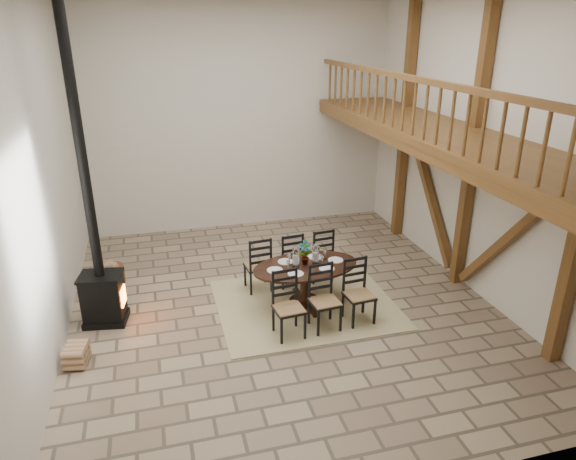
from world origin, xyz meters
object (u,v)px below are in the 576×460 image
object	(u,v)px
dining_table	(305,284)
log_basket	(110,274)
wood_stove	(98,259)
log_stack	(76,355)

from	to	relation	value
dining_table	log_basket	world-z (taller)	dining_table
wood_stove	log_stack	world-z (taller)	wood_stove
log_basket	dining_table	bearing A→B (deg)	-27.48
log_basket	log_stack	xyz separation A→B (m)	(-0.35, -2.47, -0.03)
dining_table	wood_stove	world-z (taller)	wood_stove
dining_table	log_stack	size ratio (longest dim) A/B	4.79
dining_table	log_stack	distance (m)	3.72
wood_stove	log_basket	distance (m)	1.68
wood_stove	log_stack	bearing A→B (deg)	-98.06
wood_stove	log_basket	world-z (taller)	wood_stove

